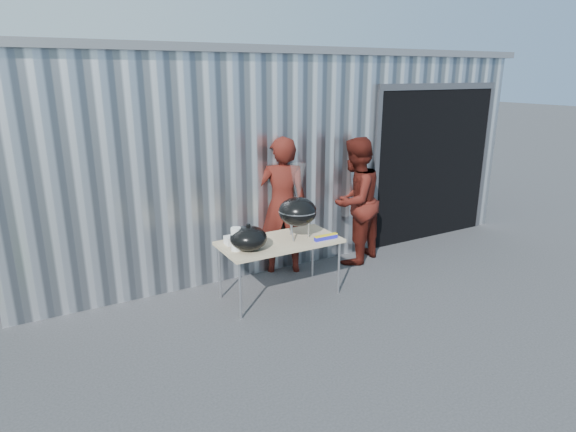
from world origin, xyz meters
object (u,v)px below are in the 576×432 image
kettle_grill (298,206)px  person_cook (282,206)px  folding_table (280,244)px  person_bystander (355,201)px

kettle_grill → person_cook: 0.78m
folding_table → person_bystander: person_bystander is taller
person_cook → folding_table: bearing=83.4°
kettle_grill → person_cook: size_ratio=0.49×
folding_table → person_cook: (0.43, 0.72, 0.26)m
person_cook → person_bystander: size_ratio=1.03×
kettle_grill → person_bystander: bearing=22.4°
person_cook → person_bystander: 1.13m
person_cook → kettle_grill: bearing=100.4°
folding_table → person_bystander: 1.64m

